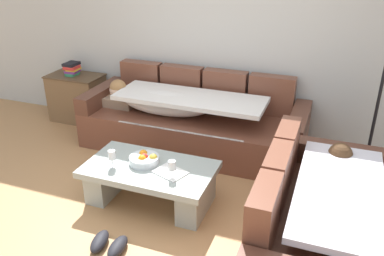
{
  "coord_description": "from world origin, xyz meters",
  "views": [
    {
      "loc": [
        1.35,
        -2.44,
        2.27
      ],
      "look_at": [
        0.06,
        1.02,
        0.55
      ],
      "focal_mm": 37.79,
      "sensor_mm": 36.0,
      "label": 1
    }
  ],
  "objects_px": {
    "couch_along_wall": "(189,122)",
    "wine_glass_near_left": "(112,156)",
    "couch_near_window": "(321,224)",
    "pair_of_shoes": "(109,244)",
    "side_cabinet": "(77,98)",
    "open_magazine": "(170,172)",
    "book_stack_on_cabinet": "(72,68)",
    "floor_lamp": "(378,75)",
    "wine_glass_near_right": "(172,166)",
    "fruit_bowl": "(145,159)",
    "coffee_table": "(150,180)"
  },
  "relations": [
    {
      "from": "couch_along_wall",
      "to": "wine_glass_near_left",
      "type": "distance_m",
      "value": 1.35
    },
    {
      "from": "couch_near_window",
      "to": "pair_of_shoes",
      "type": "distance_m",
      "value": 1.67
    },
    {
      "from": "wine_glass_near_left",
      "to": "side_cabinet",
      "type": "height_order",
      "value": "side_cabinet"
    },
    {
      "from": "wine_glass_near_left",
      "to": "side_cabinet",
      "type": "bearing_deg",
      "value": 133.79
    },
    {
      "from": "open_magazine",
      "to": "couch_along_wall",
      "type": "bearing_deg",
      "value": 123.26
    },
    {
      "from": "couch_near_window",
      "to": "side_cabinet",
      "type": "relative_size",
      "value": 2.53
    },
    {
      "from": "book_stack_on_cabinet",
      "to": "floor_lamp",
      "type": "bearing_deg",
      "value": -4.08
    },
    {
      "from": "wine_glass_near_left",
      "to": "side_cabinet",
      "type": "distance_m",
      "value": 2.14
    },
    {
      "from": "wine_glass_near_right",
      "to": "couch_near_window",
      "type": "bearing_deg",
      "value": -6.68
    },
    {
      "from": "fruit_bowl",
      "to": "wine_glass_near_left",
      "type": "relative_size",
      "value": 1.69
    },
    {
      "from": "book_stack_on_cabinet",
      "to": "wine_glass_near_left",
      "type": "bearing_deg",
      "value": -45.76
    },
    {
      "from": "book_stack_on_cabinet",
      "to": "pair_of_shoes",
      "type": "relative_size",
      "value": 0.66
    },
    {
      "from": "wine_glass_near_left",
      "to": "open_magazine",
      "type": "xyz_separation_m",
      "value": [
        0.54,
        0.09,
        -0.11
      ]
    },
    {
      "from": "side_cabinet",
      "to": "couch_near_window",
      "type": "bearing_deg",
      "value": -26.58
    },
    {
      "from": "couch_along_wall",
      "to": "floor_lamp",
      "type": "relative_size",
      "value": 1.33
    },
    {
      "from": "wine_glass_near_right",
      "to": "pair_of_shoes",
      "type": "height_order",
      "value": "wine_glass_near_right"
    },
    {
      "from": "wine_glass_near_right",
      "to": "open_magazine",
      "type": "height_order",
      "value": "wine_glass_near_right"
    },
    {
      "from": "couch_along_wall",
      "to": "coffee_table",
      "type": "relative_size",
      "value": 2.15
    },
    {
      "from": "open_magazine",
      "to": "book_stack_on_cabinet",
      "type": "xyz_separation_m",
      "value": [
        -2.03,
        1.45,
        0.34
      ]
    },
    {
      "from": "open_magazine",
      "to": "floor_lamp",
      "type": "relative_size",
      "value": 0.14
    },
    {
      "from": "fruit_bowl",
      "to": "wine_glass_near_left",
      "type": "distance_m",
      "value": 0.3
    },
    {
      "from": "open_magazine",
      "to": "floor_lamp",
      "type": "bearing_deg",
      "value": 56.29
    },
    {
      "from": "coffee_table",
      "to": "side_cabinet",
      "type": "height_order",
      "value": "side_cabinet"
    },
    {
      "from": "coffee_table",
      "to": "wine_glass_near_left",
      "type": "bearing_deg",
      "value": -158.9
    },
    {
      "from": "couch_near_window",
      "to": "coffee_table",
      "type": "xyz_separation_m",
      "value": [
        -1.54,
        0.25,
        -0.1
      ]
    },
    {
      "from": "open_magazine",
      "to": "wine_glass_near_right",
      "type": "bearing_deg",
      "value": -34.41
    },
    {
      "from": "couch_along_wall",
      "to": "fruit_bowl",
      "type": "distance_m",
      "value": 1.15
    },
    {
      "from": "couch_near_window",
      "to": "book_stack_on_cabinet",
      "type": "distance_m",
      "value": 3.77
    },
    {
      "from": "side_cabinet",
      "to": "wine_glass_near_left",
      "type": "bearing_deg",
      "value": -46.21
    },
    {
      "from": "couch_along_wall",
      "to": "wine_glass_near_left",
      "type": "relative_size",
      "value": 15.57
    },
    {
      "from": "couch_near_window",
      "to": "wine_glass_near_left",
      "type": "distance_m",
      "value": 1.87
    },
    {
      "from": "wine_glass_near_right",
      "to": "pair_of_shoes",
      "type": "distance_m",
      "value": 0.82
    },
    {
      "from": "open_magazine",
      "to": "floor_lamp",
      "type": "xyz_separation_m",
      "value": [
        1.63,
        1.19,
        0.73
      ]
    },
    {
      "from": "floor_lamp",
      "to": "open_magazine",
      "type": "bearing_deg",
      "value": -143.88
    },
    {
      "from": "couch_along_wall",
      "to": "book_stack_on_cabinet",
      "type": "xyz_separation_m",
      "value": [
        -1.75,
        0.23,
        0.4
      ]
    },
    {
      "from": "wine_glass_near_left",
      "to": "floor_lamp",
      "type": "xyz_separation_m",
      "value": [
        2.17,
        1.28,
        0.62
      ]
    },
    {
      "from": "side_cabinet",
      "to": "coffee_table",
      "type": "bearing_deg",
      "value": -38.39
    },
    {
      "from": "fruit_bowl",
      "to": "open_magazine",
      "type": "xyz_separation_m",
      "value": [
        0.29,
        -0.08,
        -0.04
      ]
    },
    {
      "from": "coffee_table",
      "to": "pair_of_shoes",
      "type": "relative_size",
      "value": 3.74
    },
    {
      "from": "side_cabinet",
      "to": "book_stack_on_cabinet",
      "type": "height_order",
      "value": "book_stack_on_cabinet"
    },
    {
      "from": "fruit_bowl",
      "to": "book_stack_on_cabinet",
      "type": "xyz_separation_m",
      "value": [
        -1.74,
        1.38,
        0.31
      ]
    },
    {
      "from": "couch_along_wall",
      "to": "wine_glass_near_right",
      "type": "bearing_deg",
      "value": -75.57
    },
    {
      "from": "couch_near_window",
      "to": "wine_glass_near_right",
      "type": "height_order",
      "value": "couch_near_window"
    },
    {
      "from": "side_cabinet",
      "to": "book_stack_on_cabinet",
      "type": "xyz_separation_m",
      "value": [
        -0.03,
        0.0,
        0.41
      ]
    },
    {
      "from": "fruit_bowl",
      "to": "wine_glass_near_left",
      "type": "xyz_separation_m",
      "value": [
        -0.25,
        -0.16,
        0.07
      ]
    },
    {
      "from": "pair_of_shoes",
      "to": "couch_near_window",
      "type": "bearing_deg",
      "value": 16.56
    },
    {
      "from": "fruit_bowl",
      "to": "pair_of_shoes",
      "type": "relative_size",
      "value": 0.87
    },
    {
      "from": "wine_glass_near_right",
      "to": "book_stack_on_cabinet",
      "type": "xyz_separation_m",
      "value": [
        -2.08,
        1.52,
        0.23
      ]
    },
    {
      "from": "book_stack_on_cabinet",
      "to": "fruit_bowl",
      "type": "bearing_deg",
      "value": -38.27
    },
    {
      "from": "couch_near_window",
      "to": "fruit_bowl",
      "type": "xyz_separation_m",
      "value": [
        -1.61,
        0.29,
        0.09
      ]
    }
  ]
}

